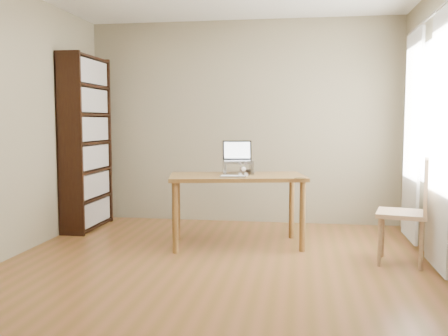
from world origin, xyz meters
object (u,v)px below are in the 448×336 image
desk (237,184)px  chair (411,207)px  cat (242,168)px  keyboard (233,176)px  laptop (239,156)px  bookshelf (86,143)px

desk → chair: (1.66, -0.45, -0.12)m
cat → chair: 1.74m
keyboard → chair: bearing=-9.9°
cat → laptop: bearing=133.3°
laptop → cat: size_ratio=0.72×
desk → keyboard: (-0.01, -0.22, 0.11)m
laptop → chair: 1.81m
laptop → desk: bearing=-101.7°
keyboard → chair: (1.67, -0.23, -0.23)m
laptop → chair: bearing=-31.0°
desk → chair: bearing=-26.8°
keyboard → chair: chair is taller
desk → cat: cat is taller
laptop → bookshelf: bearing=155.2°
keyboard → laptop: bearing=85.9°
keyboard → chair: 1.70m
desk → chair: size_ratio=1.54×
chair → bookshelf: bearing=176.8°
desk → keyboard: 0.25m
bookshelf → desk: size_ratio=1.39×
desk → laptop: bearing=78.3°
bookshelf → chair: bearing=-16.0°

